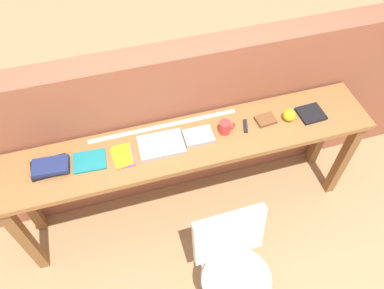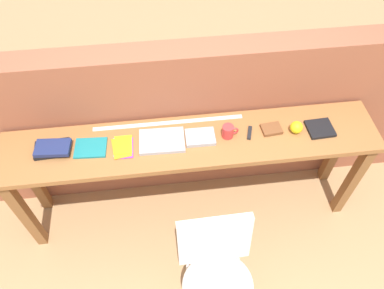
{
  "view_description": "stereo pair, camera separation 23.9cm",
  "coord_description": "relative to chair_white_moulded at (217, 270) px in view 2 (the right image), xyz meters",
  "views": [
    {
      "loc": [
        -0.41,
        -1.17,
        2.78
      ],
      "look_at": [
        0.0,
        0.25,
        0.9
      ],
      "focal_mm": 35.0,
      "sensor_mm": 36.0,
      "label": 1
    },
    {
      "loc": [
        -0.18,
        -1.22,
        2.78
      ],
      "look_at": [
        0.0,
        0.25,
        0.9
      ],
      "focal_mm": 35.0,
      "sensor_mm": 36.0,
      "label": 2
    }
  ],
  "objects": [
    {
      "name": "ground_plane",
      "position": [
        -0.07,
        0.44,
        -0.53
      ],
      "size": [
        40.0,
        40.0,
        0.0
      ],
      "primitive_type": "plane",
      "color": "tan"
    },
    {
      "name": "brick_wall_back",
      "position": [
        -0.07,
        1.08,
        0.15
      ],
      "size": [
        6.0,
        0.2,
        1.36
      ],
      "primitive_type": "cube",
      "color": "#935138",
      "rests_on": "ground"
    },
    {
      "name": "sideboard",
      "position": [
        -0.07,
        0.74,
        0.21
      ],
      "size": [
        2.5,
        0.44,
        0.88
      ],
      "color": "#996033",
      "rests_on": "ground"
    },
    {
      "name": "chair_white_moulded",
      "position": [
        0.0,
        0.0,
        0.0
      ],
      "size": [
        0.45,
        0.46,
        0.89
      ],
      "color": "silver",
      "rests_on": "ground"
    },
    {
      "name": "book_stack_leftmost",
      "position": [
        -0.95,
        0.76,
        0.38
      ],
      "size": [
        0.24,
        0.16,
        0.06
      ],
      "color": "black",
      "rests_on": "sideboard"
    },
    {
      "name": "magazine_cycling",
      "position": [
        -0.72,
        0.75,
        0.36
      ],
      "size": [
        0.21,
        0.17,
        0.01
      ],
      "primitive_type": "cube",
      "rotation": [
        0.0,
        0.0,
        -0.06
      ],
      "color": "#19757A",
      "rests_on": "sideboard"
    },
    {
      "name": "pamphlet_pile_colourful",
      "position": [
        -0.51,
        0.73,
        0.36
      ],
      "size": [
        0.14,
        0.19,
        0.01
      ],
      "color": "#3399D8",
      "rests_on": "sideboard"
    },
    {
      "name": "book_open_centre",
      "position": [
        -0.26,
        0.75,
        0.37
      ],
      "size": [
        0.3,
        0.21,
        0.02
      ],
      "primitive_type": "cube",
      "rotation": [
        0.0,
        0.0,
        -0.03
      ],
      "color": "#9E9EA3",
      "rests_on": "sideboard"
    },
    {
      "name": "book_grey_hardcover",
      "position": [
        -0.01,
        0.75,
        0.37
      ],
      "size": [
        0.19,
        0.14,
        0.03
      ],
      "primitive_type": "cube",
      "rotation": [
        0.0,
        0.0,
        -0.01
      ],
      "color": "#9E9EA3",
      "rests_on": "sideboard"
    },
    {
      "name": "mug",
      "position": [
        0.18,
        0.75,
        0.4
      ],
      "size": [
        0.11,
        0.08,
        0.09
      ],
      "color": "red",
      "rests_on": "sideboard"
    },
    {
      "name": "multitool_folded",
      "position": [
        0.32,
        0.75,
        0.36
      ],
      "size": [
        0.06,
        0.11,
        0.02
      ],
      "primitive_type": "cube",
      "rotation": [
        0.0,
        0.0,
        -0.3
      ],
      "color": "black",
      "rests_on": "sideboard"
    },
    {
      "name": "leather_journal_brown",
      "position": [
        0.47,
        0.76,
        0.37
      ],
      "size": [
        0.14,
        0.11,
        0.02
      ],
      "primitive_type": "cube",
      "rotation": [
        0.0,
        0.0,
        0.09
      ],
      "color": "brown",
      "rests_on": "sideboard"
    },
    {
      "name": "sports_ball_small",
      "position": [
        0.63,
        0.73,
        0.4
      ],
      "size": [
        0.08,
        0.08,
        0.08
      ],
      "primitive_type": "sphere",
      "color": "yellow",
      "rests_on": "sideboard"
    },
    {
      "name": "book_repair_rightmost",
      "position": [
        0.8,
        0.73,
        0.36
      ],
      "size": [
        0.18,
        0.17,
        0.02
      ],
      "primitive_type": "cube",
      "rotation": [
        0.0,
        0.0,
        0.05
      ],
      "color": "black",
      "rests_on": "sideboard"
    },
    {
      "name": "ruler_metal_back_edge",
      "position": [
        -0.2,
        0.91,
        0.35
      ],
      "size": [
        1.02,
        0.03,
        0.0
      ],
      "primitive_type": "cube",
      "color": "silver",
      "rests_on": "sideboard"
    }
  ]
}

